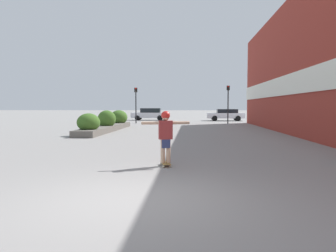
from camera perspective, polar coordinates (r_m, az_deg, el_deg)
name	(u,v)px	position (r m, az deg, el deg)	size (l,w,h in m)	color
ground_plane	(130,200)	(5.97, -6.64, -12.63)	(300.00, 300.00, 0.00)	gray
building_wall_right	(310,60)	(18.36, 23.47, 10.51)	(0.67, 33.45, 8.05)	maroon
planter_box	(107,123)	(22.94, -10.54, 0.47)	(1.39, 10.62, 1.41)	#605B54
skateboard	(166,164)	(9.15, -0.42, -6.56)	(0.36, 0.65, 0.09)	olive
skateboarder	(166,131)	(9.04, -0.43, -0.96)	(1.32, 0.40, 1.44)	tan
car_leftmost	(150,114)	(40.46, -3.19, 2.12)	(4.39, 1.90, 1.47)	silver
car_center_left	(226,115)	(39.23, 10.05, 1.98)	(4.30, 2.04, 1.37)	silver
traffic_light_left	(136,99)	(32.72, -5.62, 4.68)	(0.28, 0.30, 3.54)	black
traffic_light_right	(228,98)	(32.53, 10.42, 4.82)	(0.28, 0.30, 3.70)	black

